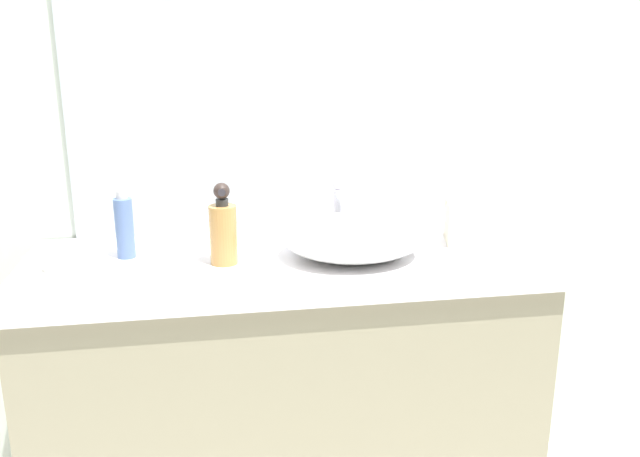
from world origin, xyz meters
TOP-DOWN VIEW (x-y plane):
  - bathroom_wall_rear at (0.00, 0.73)m, footprint 6.00×0.06m
  - vanity_counter at (0.03, 0.42)m, footprint 1.39×0.55m
  - wall_mirror_panel at (0.03, 0.69)m, footprint 1.18×0.01m
  - sink_basin at (0.20, 0.39)m, footprint 0.38×0.33m
  - faucet at (0.20, 0.57)m, footprint 0.03×0.12m
  - soap_dispenser at (-0.14, 0.39)m, footprint 0.07×0.07m
  - lotion_bottle at (-0.40, 0.48)m, footprint 0.05×0.05m
  - tissue_box at (0.56, 0.46)m, footprint 0.17×0.17m
  - candle_jar at (-0.56, 0.40)m, footprint 0.06×0.06m

SIDE VIEW (x-z plane):
  - vanity_counter at x=0.03m, z-range 0.00..0.87m
  - candle_jar at x=-0.56m, z-range 0.87..0.91m
  - sink_basin at x=0.20m, z-range 0.87..0.98m
  - tissue_box at x=0.56m, z-range 0.86..1.02m
  - lotion_bottle at x=-0.40m, z-range 0.86..1.05m
  - soap_dispenser at x=-0.14m, z-range 0.85..1.07m
  - faucet at x=0.20m, z-range 0.88..1.05m
  - bathroom_wall_rear at x=0.00m, z-range 0.00..2.60m
  - wall_mirror_panel at x=0.03m, z-range 0.87..1.78m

